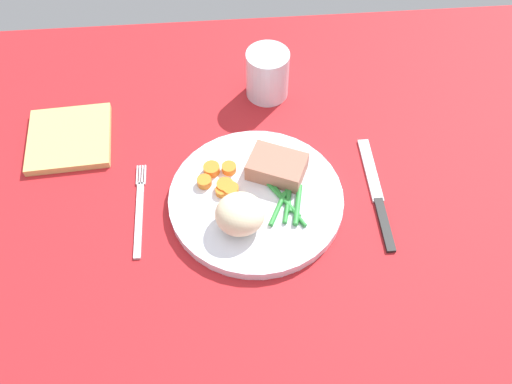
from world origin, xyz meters
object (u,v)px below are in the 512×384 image
at_px(water_glass, 267,77).
at_px(napkin, 69,138).
at_px(dinner_plate, 256,199).
at_px(knife, 377,195).
at_px(fork, 139,211).
at_px(meat_portion, 277,167).

height_order(water_glass, napkin, water_glass).
bearing_deg(dinner_plate, knife, -0.91).
distance_m(fork, napkin, 0.19).
bearing_deg(fork, napkin, 129.75).
relative_size(knife, water_glass, 2.44).
relative_size(fork, napkin, 1.28).
relative_size(meat_portion, napkin, 0.63).
distance_m(meat_portion, napkin, 0.34).
xyz_separation_m(knife, napkin, (-0.47, 0.15, 0.00)).
bearing_deg(fork, dinner_plate, 2.21).
relative_size(dinner_plate, napkin, 1.97).
bearing_deg(dinner_plate, napkin, 153.30).
height_order(meat_portion, knife, meat_portion).
bearing_deg(water_glass, meat_portion, -90.95).
relative_size(knife, napkin, 1.58).
bearing_deg(knife, water_glass, 119.91).
distance_m(fork, water_glass, 0.31).
height_order(dinner_plate, water_glass, water_glass).
xyz_separation_m(meat_portion, napkin, (-0.32, 0.10, -0.02)).
relative_size(meat_portion, fork, 0.49).
xyz_separation_m(meat_portion, knife, (0.15, -0.04, -0.03)).
bearing_deg(water_glass, dinner_plate, -99.37).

